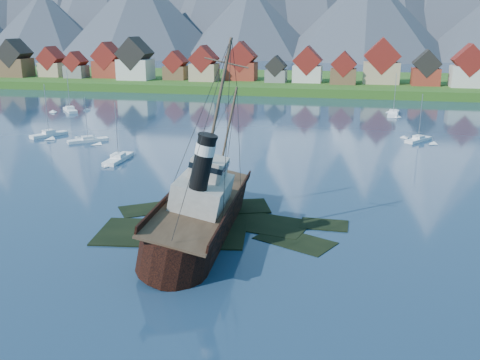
% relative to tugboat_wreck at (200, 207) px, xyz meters
% --- Properties ---
extents(ground, '(1400.00, 1400.00, 0.00)m').
position_rel_tugboat_wreck_xyz_m(ground, '(-0.15, 0.51, -3.15)').
color(ground, '#1A314B').
rests_on(ground, ground).
extents(shoal, '(31.71, 21.24, 1.14)m').
position_rel_tugboat_wreck_xyz_m(shoal, '(1.62, 2.66, -3.50)').
color(shoal, black).
rests_on(shoal, ground).
extents(shore_bank, '(600.00, 80.00, 3.20)m').
position_rel_tugboat_wreck_xyz_m(shore_bank, '(-0.15, 170.51, -3.15)').
color(shore_bank, '#294B15').
rests_on(shore_bank, ground).
extents(seawall, '(600.00, 2.50, 2.00)m').
position_rel_tugboat_wreck_xyz_m(seawall, '(-0.15, 132.51, -3.15)').
color(seawall, '#3F3D38').
rests_on(seawall, ground).
extents(town, '(250.96, 16.69, 17.30)m').
position_rel_tugboat_wreck_xyz_m(town, '(-33.27, 152.69, 5.83)').
color(town, maroon).
rests_on(town, ground).
extents(tugboat_wreck, '(7.36, 31.73, 25.14)m').
position_rel_tugboat_wreck_xyz_m(tugboat_wreck, '(0.00, 0.00, 0.00)').
color(tugboat_wreck, black).
rests_on(tugboat_wreck, ground).
extents(sailboat_a, '(2.52, 9.44, 11.47)m').
position_rel_tugboat_wreck_xyz_m(sailboat_a, '(-25.34, 31.20, -2.90)').
color(sailboat_a, white).
rests_on(sailboat_a, ground).
extents(sailboat_b, '(6.13, 8.47, 12.39)m').
position_rel_tugboat_wreck_xyz_m(sailboat_b, '(-50.72, 48.95, -2.86)').
color(sailboat_b, white).
rests_on(sailboat_b, ground).
extents(sailboat_c, '(8.19, 9.02, 12.59)m').
position_rel_tugboat_wreck_xyz_m(sailboat_c, '(-65.04, 83.59, -2.87)').
color(sailboat_c, white).
rests_on(sailboat_c, ground).
extents(sailboat_d, '(6.31, 7.58, 10.84)m').
position_rel_tugboat_wreck_xyz_m(sailboat_d, '(31.51, 61.72, -2.90)').
color(sailboat_d, white).
rests_on(sailboat_d, ground).
extents(sailboat_e, '(3.80, 10.74, 12.19)m').
position_rel_tugboat_wreck_xyz_m(sailboat_e, '(27.99, 97.54, -2.89)').
color(sailboat_e, white).
rests_on(sailboat_e, ground).
extents(sailboat_f, '(7.95, 7.26, 10.19)m').
position_rel_tugboat_wreck_xyz_m(sailboat_f, '(-39.18, 45.54, -2.93)').
color(sailboat_f, white).
rests_on(sailboat_f, ground).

